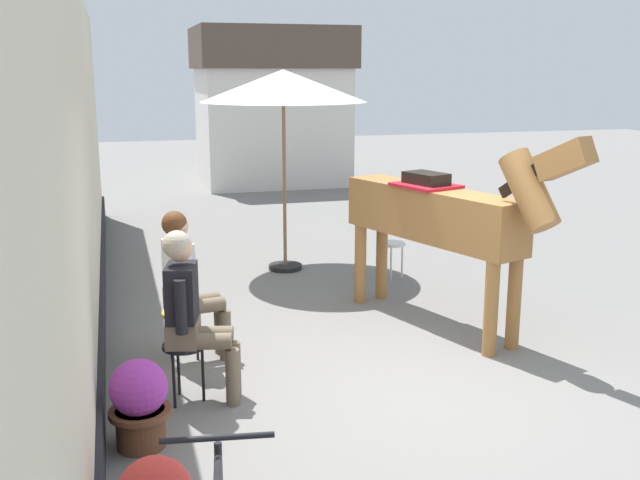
# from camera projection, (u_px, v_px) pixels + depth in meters

# --- Properties ---
(ground_plane) EXTENTS (40.00, 40.00, 0.00)m
(ground_plane) POSITION_uv_depth(u_px,v_px,m) (311.00, 291.00, 8.79)
(ground_plane) COLOR slate
(pub_facade_wall) EXTENTS (0.34, 14.00, 3.40)m
(pub_facade_wall) POSITION_uv_depth(u_px,v_px,m) (71.00, 193.00, 6.36)
(pub_facade_wall) COLOR beige
(pub_facade_wall) RESTS_ON ground_plane
(distant_cottage) EXTENTS (3.40, 2.60, 3.50)m
(distant_cottage) POSITION_uv_depth(u_px,v_px,m) (272.00, 105.00, 16.80)
(distant_cottage) COLOR silver
(distant_cottage) RESTS_ON ground_plane
(seated_visitor_near) EXTENTS (0.61, 0.48, 1.39)m
(seated_visitor_near) POSITION_uv_depth(u_px,v_px,m) (191.00, 308.00, 5.70)
(seated_visitor_near) COLOR black
(seated_visitor_near) RESTS_ON ground_plane
(seated_visitor_far) EXTENTS (0.61, 0.49, 1.39)m
(seated_visitor_far) POSITION_uv_depth(u_px,v_px,m) (186.00, 279.00, 6.50)
(seated_visitor_far) COLOR gold
(seated_visitor_far) RESTS_ON ground_plane
(saddled_horse_center) EXTENTS (1.24, 2.88, 2.06)m
(saddled_horse_center) POSITION_uv_depth(u_px,v_px,m) (441.00, 216.00, 7.32)
(saddled_horse_center) COLOR #9E6B38
(saddled_horse_center) RESTS_ON ground_plane
(flower_planter_far) EXTENTS (0.43, 0.43, 0.64)m
(flower_planter_far) POSITION_uv_depth(u_px,v_px,m) (139.00, 402.00, 5.09)
(flower_planter_far) COLOR brown
(flower_planter_far) RESTS_ON ground_plane
(cafe_parasol) EXTENTS (2.10, 2.10, 2.58)m
(cafe_parasol) POSITION_uv_depth(u_px,v_px,m) (283.00, 87.00, 9.23)
(cafe_parasol) COLOR black
(cafe_parasol) RESTS_ON ground_plane
(spare_stool_white) EXTENTS (0.32, 0.32, 0.46)m
(spare_stool_white) POSITION_uv_depth(u_px,v_px,m) (393.00, 247.00, 9.26)
(spare_stool_white) COLOR white
(spare_stool_white) RESTS_ON ground_plane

